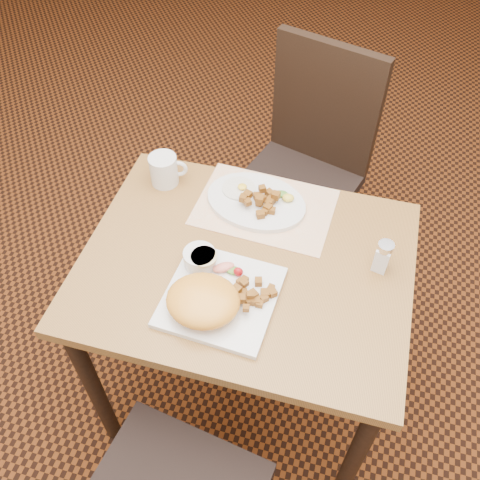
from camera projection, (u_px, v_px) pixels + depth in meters
name	position (u px, v px, depth m)	size (l,w,h in m)	color
ground	(244.00, 384.00, 2.03)	(8.00, 8.00, 0.00)	black
table	(245.00, 285.00, 1.55)	(0.90, 0.70, 0.75)	olive
chair_far	(307.00, 159.00, 2.06)	(0.53, 0.53, 0.97)	black
placemat	(265.00, 207.00, 1.60)	(0.40, 0.28, 0.00)	white
plate_square	(221.00, 297.00, 1.38)	(0.28, 0.28, 0.02)	silver
plate_oval	(256.00, 202.00, 1.60)	(0.30, 0.23, 0.02)	silver
hollandaise_mound	(202.00, 301.00, 1.32)	(0.19, 0.17, 0.07)	#F3A32F
ramekin	(200.00, 258.00, 1.42)	(0.09, 0.09, 0.05)	silver
garnish_sq	(229.00, 269.00, 1.41)	(0.09, 0.06, 0.03)	#387223
fried_egg	(239.00, 188.00, 1.62)	(0.10, 0.10, 0.02)	white
garnish_ov	(286.00, 196.00, 1.59)	(0.06, 0.05, 0.02)	#387223
salt_shaker	(383.00, 256.00, 1.41)	(0.05, 0.05, 0.10)	white
coffee_mug	(165.00, 170.00, 1.63)	(0.11, 0.09, 0.10)	silver
home_fries_sq	(251.00, 294.00, 1.36)	(0.12, 0.12, 0.04)	#8C5316
home_fries_ov	(263.00, 200.00, 1.57)	(0.11, 0.12, 0.04)	#8C5316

